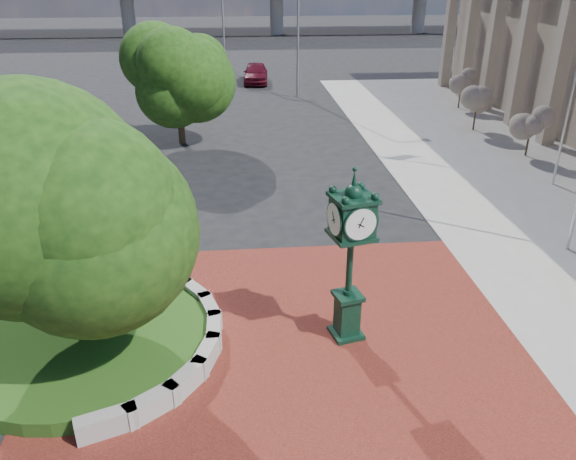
{
  "coord_description": "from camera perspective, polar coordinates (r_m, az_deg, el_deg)",
  "views": [
    {
      "loc": [
        -1.0,
        -11.99,
        8.79
      ],
      "look_at": [
        0.24,
        1.5,
        2.37
      ],
      "focal_mm": 35.0,
      "sensor_mm": 36.0,
      "label": 1
    }
  ],
  "objects": [
    {
      "name": "tree_planter",
      "position": [
        13.61,
        -21.93,
        1.6
      ],
      "size": [
        5.2,
        5.2,
        6.33
      ],
      "color": "#38281C",
      "rests_on": "ground"
    },
    {
      "name": "parked_car",
      "position": [
        47.37,
        -3.3,
        15.64
      ],
      "size": [
        2.18,
        4.81,
        1.6
      ],
      "primitive_type": "imported",
      "rotation": [
        0.0,
        0.0,
        -0.06
      ],
      "color": "#4F0B1A",
      "rests_on": "ground"
    },
    {
      "name": "tree_street",
      "position": [
        30.64,
        -11.16,
        14.49
      ],
      "size": [
        4.4,
        4.4,
        5.45
      ],
      "color": "#38281C",
      "rests_on": "ground"
    },
    {
      "name": "planter_wall",
      "position": [
        14.81,
        -11.08,
        -10.31
      ],
      "size": [
        2.96,
        6.77,
        0.54
      ],
      "color": "#9E9B93",
      "rests_on": "ground"
    },
    {
      "name": "ground",
      "position": [
        14.9,
        -0.4,
        -10.78
      ],
      "size": [
        200.0,
        200.0,
        0.0
      ],
      "primitive_type": "plane",
      "color": "black",
      "rests_on": "ground"
    },
    {
      "name": "post_clock",
      "position": [
        13.68,
        6.36,
        -2.1
      ],
      "size": [
        1.12,
        1.12,
        4.57
      ],
      "color": "black",
      "rests_on": "ground"
    },
    {
      "name": "shrub_mid",
      "position": [
        34.64,
        18.63,
        12.1
      ],
      "size": [
        1.2,
        1.2,
        2.2
      ],
      "color": "#38281C",
      "rests_on": "ground"
    },
    {
      "name": "grass_bed",
      "position": [
        15.28,
        -19.77,
        -10.57
      ],
      "size": [
        6.1,
        6.1,
        0.4
      ],
      "primitive_type": "cylinder",
      "color": "#1E4413",
      "rests_on": "ground"
    },
    {
      "name": "flagpole_b",
      "position": [
        26.27,
        27.21,
        13.76
      ],
      "size": [
        1.4,
        0.49,
        9.19
      ],
      "color": "silver",
      "rests_on": "ground"
    },
    {
      "name": "shrub_near",
      "position": [
        30.64,
        23.46,
        9.73
      ],
      "size": [
        1.2,
        1.2,
        2.2
      ],
      "color": "#38281C",
      "rests_on": "ground"
    },
    {
      "name": "shrub_far",
      "position": [
        40.01,
        17.19,
        13.94
      ],
      "size": [
        1.2,
        1.2,
        2.2
      ],
      "color": "#38281C",
      "rests_on": "ground"
    },
    {
      "name": "street_lamp_near",
      "position": [
        41.52,
        1.35,
        20.78
      ],
      "size": [
        2.09,
        0.44,
        9.32
      ],
      "color": "slate",
      "rests_on": "ground"
    },
    {
      "name": "plaza",
      "position": [
        14.09,
        -0.04,
        -13.11
      ],
      "size": [
        12.0,
        12.0,
        0.04
      ],
      "primitive_type": "cube",
      "color": "maroon",
      "rests_on": "ground"
    }
  ]
}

